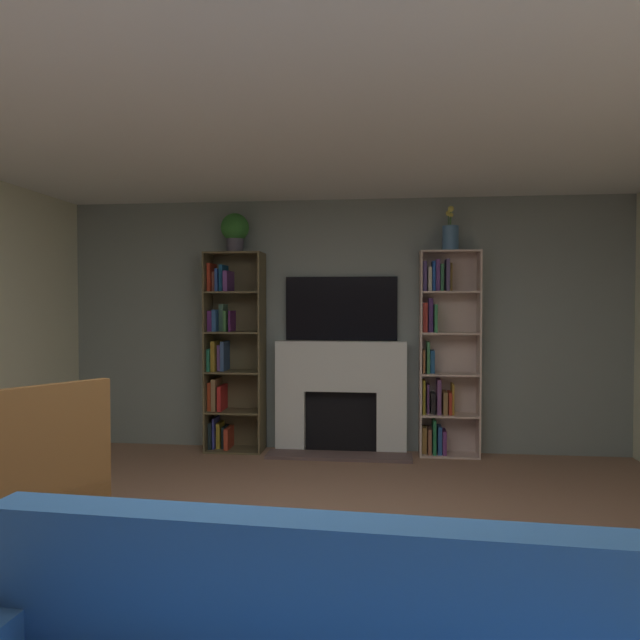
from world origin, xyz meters
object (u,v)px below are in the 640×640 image
Objects in this scene: tv at (341,309)px; fireplace at (341,395)px; potted_plant at (235,230)px; armchair at (36,480)px; vase_with_flowers at (450,236)px; bookshelf_right at (443,356)px; bookshelf_left at (229,353)px.

fireplace is at bearing -90.00° from tv.
potted_plant is at bearing -173.65° from tv.
vase_with_flowers is at bearing 49.05° from armchair.
fireplace is 3.55× the size of potted_plant.
potted_plant is 0.92× the size of vase_with_flowers.
fireplace is 3.29× the size of vase_with_flowers.
potted_plant is 3.37m from armchair.
vase_with_flowers is 4.16m from armchair.
bookshelf_right is 1.19m from vase_with_flowers.
potted_plant is 0.37× the size of armchair.
tv is 0.56× the size of bookshelf_right.
bookshelf_left is 5.06× the size of potted_plant.
potted_plant is (-2.10, -0.05, 1.27)m from bookshelf_right.
bookshelf_left is at bearing -178.41° from fireplace.
armchair is (-2.51, -2.89, -1.62)m from vase_with_flowers.
tv is 2.62× the size of vase_with_flowers.
bookshelf_right reaches higher than armchair.
bookshelf_left is 1.00× the size of bookshelf_right.
bookshelf_right is at bearing 138.70° from vase_with_flowers.
bookshelf_left is 4.68× the size of vase_with_flowers.
tv is 0.56× the size of bookshelf_left.
vase_with_flowers is (1.08, -0.12, 0.71)m from tv.
fireplace is 1.31× the size of armchair.
potted_plant is (-1.08, -0.05, 1.67)m from fireplace.
tv is at bearing 4.85° from bookshelf_left.
fireplace is 0.88m from tv.
armchair is at bearing -130.95° from vase_with_flowers.
potted_plant is at bearing -17.74° from bookshelf_left.
potted_plant reaches higher than bookshelf_right.
bookshelf_right reaches higher than tv.
armchair is at bearing -115.42° from tv.
bookshelf_left is 2.96m from armchair.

